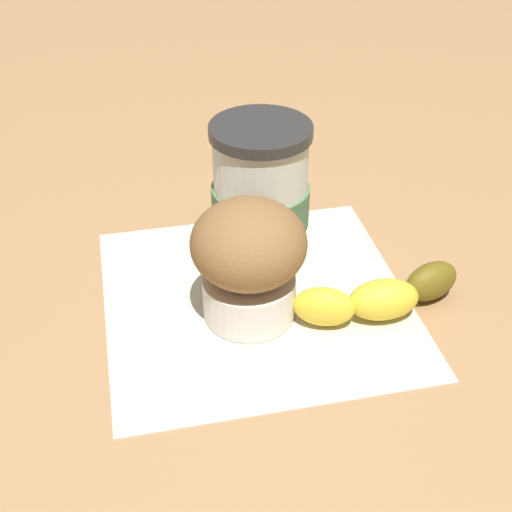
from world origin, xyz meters
TOP-DOWN VIEW (x-y plane):
  - ground_plane at (0.00, 0.00)m, footprint 3.00×3.00m
  - paper_napkin at (0.00, 0.00)m, footprint 0.32×0.32m
  - coffee_cup at (-0.07, 0.04)m, footprint 0.09×0.09m
  - muffin at (0.01, -0.01)m, footprint 0.09×0.09m
  - banana at (0.06, 0.08)m, footprint 0.07×0.15m

SIDE VIEW (x-z plane):
  - ground_plane at x=0.00m, z-range 0.00..0.00m
  - paper_napkin at x=0.00m, z-range 0.00..0.00m
  - banana at x=0.06m, z-range 0.00..0.04m
  - muffin at x=0.01m, z-range 0.01..0.11m
  - coffee_cup at x=-0.07m, z-range 0.00..0.12m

